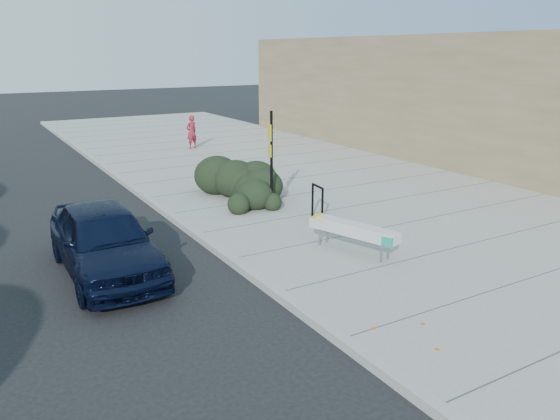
# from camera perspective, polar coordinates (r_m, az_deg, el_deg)

# --- Properties ---
(ground) EXTENTS (120.00, 120.00, 0.00)m
(ground) POSITION_cam_1_polar(r_m,az_deg,el_deg) (10.49, 0.04, -9.31)
(ground) COLOR black
(ground) RESTS_ON ground
(sidewalk_near) EXTENTS (11.20, 50.00, 0.15)m
(sidewalk_near) POSITION_cam_1_polar(r_m,az_deg,el_deg) (17.35, 7.51, 1.28)
(sidewalk_near) COLOR gray
(sidewalk_near) RESTS_ON ground
(curb_near) EXTENTS (0.22, 50.00, 0.17)m
(curb_near) POSITION_cam_1_polar(r_m,az_deg,el_deg) (14.68, -9.99, -1.59)
(curb_near) COLOR #9E9E99
(curb_near) RESTS_ON ground
(bench) EXTENTS (1.09, 2.23, 0.66)m
(bench) POSITION_cam_1_polar(r_m,az_deg,el_deg) (12.33, 7.67, -2.09)
(bench) COLOR gray
(bench) RESTS_ON sidewalk_near
(bike_rack) EXTENTS (0.14, 0.64, 0.94)m
(bike_rack) POSITION_cam_1_polar(r_m,az_deg,el_deg) (14.66, 3.94, 1.18)
(bike_rack) COLOR black
(bike_rack) RESTS_ON sidewalk_near
(sign_post) EXTENTS (0.14, 0.32, 2.80)m
(sign_post) POSITION_cam_1_polar(r_m,az_deg,el_deg) (15.38, -0.96, 5.80)
(sign_post) COLOR black
(sign_post) RESTS_ON sidewalk_near
(hedge) EXTENTS (1.82, 3.61, 1.35)m
(hedge) POSITION_cam_1_polar(r_m,az_deg,el_deg) (16.87, -4.24, 3.57)
(hedge) COLOR black
(hedge) RESTS_ON sidewalk_near
(sedan_navy) EXTENTS (1.79, 4.40, 1.50)m
(sedan_navy) POSITION_cam_1_polar(r_m,az_deg,el_deg) (11.95, -17.84, -2.98)
(sedan_navy) COLOR black
(sedan_navy) RESTS_ON ground
(pedestrian) EXTENTS (0.64, 0.52, 1.54)m
(pedestrian) POSITION_cam_1_polar(r_m,az_deg,el_deg) (25.79, -9.23, 8.05)
(pedestrian) COLOR maroon
(pedestrian) RESTS_ON sidewalk_near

